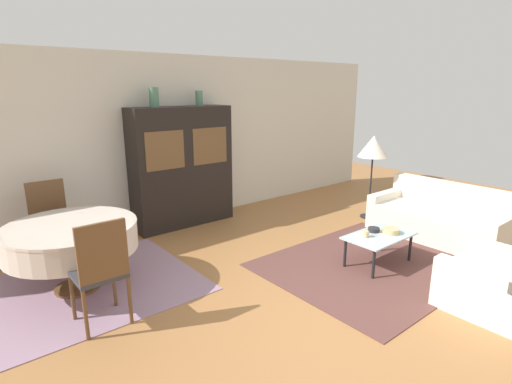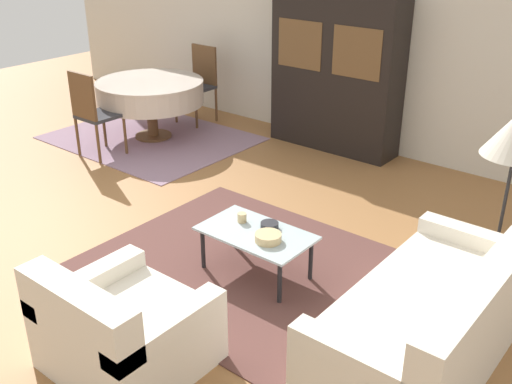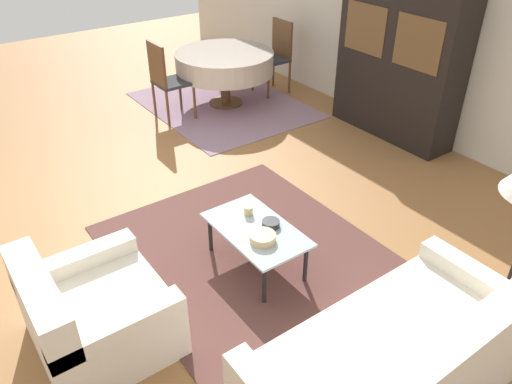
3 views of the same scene
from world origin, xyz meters
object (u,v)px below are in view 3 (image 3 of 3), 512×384
(dining_chair_near, at_px, (166,77))
(bowl_small, at_px, (271,224))
(armchair, at_px, (93,315))
(dining_chair_far, at_px, (276,52))
(couch, at_px, (398,365))
(display_cabinet, at_px, (399,61))
(dining_table, at_px, (224,63))
(bowl, at_px, (263,238))
(coffee_table, at_px, (256,232))
(cup, at_px, (248,211))

(dining_chair_near, relative_size, bowl_small, 7.14)
(armchair, distance_m, dining_chair_far, 5.19)
(couch, distance_m, armchair, 2.05)
(dining_chair_far, relative_size, bowl_small, 7.14)
(display_cabinet, relative_size, dining_table, 1.38)
(dining_chair_far, bearing_deg, armchair, 128.22)
(armchair, relative_size, dining_chair_far, 0.89)
(dining_table, bearing_deg, dining_chair_near, -90.00)
(display_cabinet, xyz_separation_m, bowl, (1.29, -3.00, -0.53))
(couch, bearing_deg, dining_chair_far, 60.36)
(coffee_table, xyz_separation_m, dining_table, (-3.17, 1.74, 0.26))
(display_cabinet, bearing_deg, dining_table, -149.41)
(couch, bearing_deg, display_cabinet, 41.92)
(dining_table, bearing_deg, bowl_small, -26.72)
(cup, bearing_deg, dining_chair_near, 165.74)
(armchair, xyz_separation_m, cup, (-0.23, 1.47, 0.15))
(cup, bearing_deg, bowl_small, 12.24)
(couch, height_order, dining_chair_far, dining_chair_far)
(display_cabinet, bearing_deg, couch, -48.08)
(dining_chair_far, relative_size, bowl, 5.00)
(couch, xyz_separation_m, coffee_table, (-1.54, 0.02, 0.07))
(display_cabinet, relative_size, dining_chair_near, 1.81)
(armchair, relative_size, dining_table, 0.68)
(couch, height_order, armchair, couch)
(display_cabinet, height_order, bowl, display_cabinet)
(armchair, height_order, bowl_small, armchair)
(dining_chair_far, bearing_deg, dining_chair_near, 90.00)
(coffee_table, bearing_deg, bowl, -18.03)
(couch, height_order, dining_chair_near, dining_chair_near)
(coffee_table, distance_m, bowl_small, 0.14)
(armchair, height_order, dining_chair_near, dining_chair_near)
(bowl, bearing_deg, couch, 1.24)
(dining_chair_far, distance_m, bowl, 4.30)
(bowl_small, bearing_deg, coffee_table, -111.20)
(bowl, bearing_deg, dining_chair_near, 165.34)
(couch, height_order, display_cabinet, display_cabinet)
(coffee_table, bearing_deg, armchair, -88.71)
(dining_chair_near, bearing_deg, display_cabinet, 46.14)
(display_cabinet, xyz_separation_m, dining_table, (-2.04, -1.21, -0.34))
(display_cabinet, height_order, dining_table, display_cabinet)
(display_cabinet, bearing_deg, bowl, -66.70)
(dining_chair_near, height_order, bowl, dining_chair_near)
(coffee_table, distance_m, dining_chair_far, 4.14)
(couch, distance_m, bowl_small, 1.51)
(dining_chair_near, distance_m, dining_chair_far, 1.84)
(cup, bearing_deg, coffee_table, -17.72)
(couch, xyz_separation_m, display_cabinet, (-2.67, 2.97, 0.67))
(display_cabinet, height_order, dining_chair_near, display_cabinet)
(display_cabinet, height_order, bowl_small, display_cabinet)
(couch, distance_m, bowl, 1.38)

